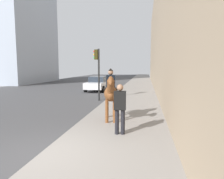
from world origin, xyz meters
The scene contains 5 objects.
sidewalk_slab centered at (0.00, -1.80, 0.06)m, with size 120.00×3.60×0.12m, color gray.
mounted_horse_near centered at (3.59, -1.27, 1.32)m, with size 2.14×0.82×2.21m.
pedestrian_greeting centered at (1.88, -1.89, 1.10)m, with size 0.29×0.42×1.70m.
car_near_lane centered at (15.03, 2.10, 0.74)m, with size 4.31×1.93×1.44m.
traffic_light_near_curb centered at (9.16, 0.65, 2.46)m, with size 0.20×0.44×3.66m.
Camera 1 is at (-4.65, -2.73, 2.38)m, focal length 32.09 mm.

